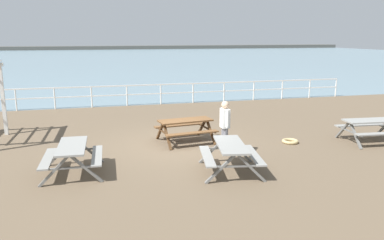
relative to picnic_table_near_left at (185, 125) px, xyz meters
name	(u,v)px	position (x,y,z in m)	size (l,w,h in m)	color
ground_plane	(176,147)	(-0.38, -0.26, -0.68)	(30.00, 24.00, 0.20)	brown
sea_band	(106,58)	(-0.38, 52.49, -0.58)	(142.00, 90.00, 0.01)	gray
distant_shoreline	(99,49)	(-0.38, 95.49, -0.58)	(142.00, 6.00, 1.80)	#4C4C47
seaward_railing	(144,91)	(-0.38, 7.49, 0.16)	(23.07, 0.07, 1.08)	white
picnic_table_near_left	(185,125)	(0.00, 0.00, 0.00)	(1.98, 1.74, 0.80)	brown
picnic_table_near_right	(72,152)	(-3.60, -2.24, 0.00)	(1.61, 1.86, 0.80)	gray
picnic_table_mid_centre	(231,151)	(0.45, -3.17, 0.00)	(1.81, 2.04, 0.80)	gray
picnic_table_far_left	(371,125)	(6.07, -1.63, 0.00)	(1.93, 1.68, 0.80)	gray
visitor	(225,124)	(0.80, -1.71, 0.36)	(0.23, 0.53, 1.66)	slate
rope_coil	(290,141)	(3.40, -1.04, -0.53)	(0.55, 0.55, 0.11)	tan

